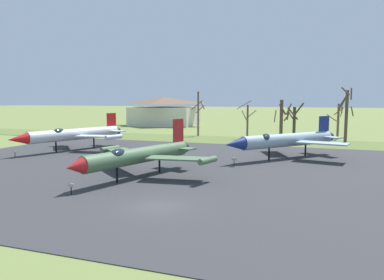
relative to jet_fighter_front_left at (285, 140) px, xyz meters
The scene contains 16 objects.
ground_plane 25.15m from the jet_fighter_front_left, 104.58° to the right, with size 600.00×600.00×0.00m, color olive.
asphalt_apron 12.67m from the jet_fighter_front_left, 120.41° to the right, with size 70.01×44.97×0.05m, color #333335.
grass_verge_strip 18.98m from the jet_fighter_front_left, 109.54° to the left, with size 130.01×12.00×0.06m, color #596931.
jet_fighter_front_left is the anchor object (origin of this frame).
info_placard_front_left 8.93m from the jet_fighter_front_left, 122.70° to the right, with size 0.63×0.37×1.07m.
jet_fighter_rear_center 20.15m from the jet_fighter_front_left, 126.58° to the right, with size 13.63×15.04×5.38m.
info_placard_rear_center 27.51m from the jet_fighter_front_left, 120.64° to the right, with size 0.57×0.26×0.98m.
jet_fighter_rear_left 29.81m from the jet_fighter_front_left, behind, with size 13.59×17.10×5.25m.
info_placard_rear_left 34.05m from the jet_fighter_front_left, 161.02° to the right, with size 0.52×0.30×0.98m.
bare_tree_far_left 30.24m from the jet_fighter_front_left, 129.62° to the left, with size 2.76×2.73×8.90m.
bare_tree_left_of_center 23.32m from the jet_fighter_front_left, 112.72° to the left, with size 3.70×3.25×7.18m.
bare_tree_center 21.91m from the jet_fighter_front_left, 97.42° to the left, with size 2.64×2.57×7.29m.
bare_tree_right_of_center 26.89m from the jet_fighter_front_left, 92.30° to the left, with size 3.40×3.22×6.78m.
bare_tree_far_right 27.50m from the jet_fighter_front_left, 75.32° to the left, with size 3.37×3.37×7.66m.
bare_tree_backdrop_extra 23.03m from the jet_fighter_front_left, 69.42° to the left, with size 2.75×2.73×9.49m.
visitor_building 60.81m from the jet_fighter_front_left, 128.07° to the left, with size 18.44×13.61×7.87m.
Camera 1 is at (10.80, -23.06, 7.58)m, focal length 34.78 mm.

